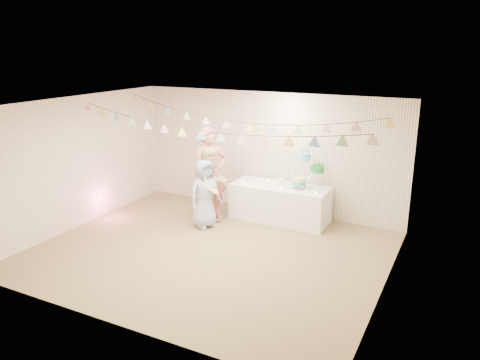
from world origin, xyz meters
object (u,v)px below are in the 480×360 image
at_px(table, 280,203).
at_px(person_adult_b, 211,187).
at_px(person_adult_a, 210,174).
at_px(person_child, 205,193).
at_px(cake_stand, 307,171).

xyz_separation_m(table, person_adult_b, (-1.14, -0.86, 0.43)).
relative_size(table, person_adult_b, 1.24).
bearing_deg(person_adult_b, person_adult_a, 49.49).
bearing_deg(person_adult_a, person_child, -119.18).
relative_size(person_adult_a, person_child, 1.39).
bearing_deg(person_adult_a, cake_stand, -28.06).
height_order(person_adult_a, person_adult_b, person_adult_a).
distance_m(cake_stand, person_adult_a, 1.99).
bearing_deg(table, cake_stand, 5.19).
distance_m(person_adult_b, person_child, 0.19).
distance_m(person_adult_a, person_child, 0.54).
height_order(table, person_adult_b, person_adult_b).
bearing_deg(cake_stand, person_adult_a, -162.12).
distance_m(cake_stand, person_adult_b, 1.94).
height_order(cake_stand, person_adult_a, person_adult_a).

